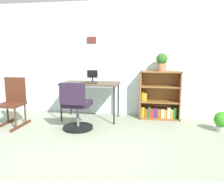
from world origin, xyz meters
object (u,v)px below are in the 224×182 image
object	(u,v)px
office_chair	(76,110)
bookshelf_low	(159,98)
potted_plant_floor	(222,121)
potted_plant_on_shelf	(162,61)
monitor	(92,77)
keyboard	(89,83)
rocking_chair	(13,101)
desk	(90,85)

from	to	relation	value
office_chair	bookshelf_low	xyz separation A→B (m)	(1.42, 1.01, 0.05)
potted_plant_floor	office_chair	bearing A→B (deg)	-171.90
office_chair	potted_plant_on_shelf	distance (m)	1.90
monitor	potted_plant_floor	distance (m)	2.50
monitor	keyboard	xyz separation A→B (m)	(-0.02, -0.19, -0.10)
keyboard	rocking_chair	size ratio (longest dim) A/B	0.37
potted_plant_floor	keyboard	bearing A→B (deg)	173.93
monitor	rocking_chair	xyz separation A→B (m)	(-1.31, -0.72, -0.40)
rocking_chair	bookshelf_low	size ratio (longest dim) A/B	0.91
desk	potted_plant_floor	size ratio (longest dim) A/B	3.23
desk	rocking_chair	bearing A→B (deg)	-153.95
keyboard	bookshelf_low	size ratio (longest dim) A/B	0.34
desk	monitor	distance (m)	0.19
office_chair	monitor	bearing A→B (deg)	84.09
monitor	potted_plant_on_shelf	world-z (taller)	potted_plant_on_shelf
keyboard	office_chair	world-z (taller)	office_chair
keyboard	office_chair	xyz separation A→B (m)	(-0.06, -0.60, -0.39)
monitor	bookshelf_low	xyz separation A→B (m)	(1.33, 0.22, -0.44)
rocking_chair	potted_plant_on_shelf	xyz separation A→B (m)	(2.67, 0.88, 0.71)
keyboard	desk	bearing A→B (deg)	88.59
monitor	keyboard	bearing A→B (deg)	-97.02
keyboard	office_chair	size ratio (longest dim) A/B	0.38
keyboard	rocking_chair	world-z (taller)	rocking_chair
keyboard	rocking_chair	bearing A→B (deg)	-157.69
bookshelf_low	potted_plant_on_shelf	size ratio (longest dim) A/B	2.76
desk	rocking_chair	distance (m)	1.46
bookshelf_low	potted_plant_on_shelf	xyz separation A→B (m)	(0.02, -0.05, 0.74)
desk	monitor	size ratio (longest dim) A/B	4.63
rocking_chair	bookshelf_low	bearing A→B (deg)	19.48
office_chair	potted_plant_on_shelf	bearing A→B (deg)	33.59
monitor	office_chair	distance (m)	0.93
office_chair	potted_plant_floor	bearing A→B (deg)	8.10
keyboard	bookshelf_low	xyz separation A→B (m)	(1.36, 0.41, -0.33)
bookshelf_low	rocking_chair	bearing A→B (deg)	-160.52
monitor	keyboard	world-z (taller)	monitor
rocking_chair	potted_plant_on_shelf	world-z (taller)	potted_plant_on_shelf
keyboard	potted_plant_floor	bearing A→B (deg)	-6.07
desk	potted_plant_on_shelf	xyz separation A→B (m)	(1.38, 0.25, 0.47)
monitor	office_chair	bearing A→B (deg)	-95.91
desk	keyboard	size ratio (longest dim) A/B	3.45
desk	bookshelf_low	xyz separation A→B (m)	(1.35, 0.30, -0.27)
office_chair	bookshelf_low	world-z (taller)	bookshelf_low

